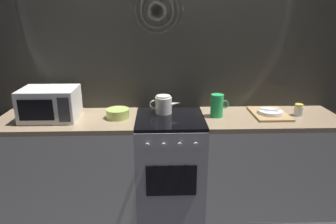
# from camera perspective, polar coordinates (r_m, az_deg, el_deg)

# --- Properties ---
(ground_plane) EXTENTS (8.00, 8.00, 0.00)m
(ground_plane) POSITION_cam_1_polar(r_m,az_deg,el_deg) (3.10, 0.33, -16.89)
(ground_plane) COLOR #2D2D33
(back_wall) EXTENTS (3.60, 0.05, 2.40)m
(back_wall) POSITION_cam_1_polar(r_m,az_deg,el_deg) (2.92, 0.12, 6.65)
(back_wall) COLOR #B2AD9E
(back_wall) RESTS_ON ground_plane
(counter_left) EXTENTS (1.20, 0.60, 0.90)m
(counter_left) POSITION_cam_1_polar(r_m,az_deg,el_deg) (2.98, -17.48, -9.37)
(counter_left) COLOR silver
(counter_left) RESTS_ON ground_plane
(stove_unit) EXTENTS (0.60, 0.63, 0.90)m
(stove_unit) POSITION_cam_1_polar(r_m,az_deg,el_deg) (2.87, 0.35, -9.54)
(stove_unit) COLOR #9E9EA3
(stove_unit) RESTS_ON ground_plane
(counter_right) EXTENTS (1.20, 0.60, 0.90)m
(counter_right) POSITION_cam_1_polar(r_m,az_deg,el_deg) (3.04, 17.78, -8.81)
(counter_right) COLOR silver
(counter_right) RESTS_ON ground_plane
(microwave) EXTENTS (0.46, 0.35, 0.27)m
(microwave) POSITION_cam_1_polar(r_m,az_deg,el_deg) (2.80, -21.07, 1.40)
(microwave) COLOR white
(microwave) RESTS_ON counter_left
(kettle) EXTENTS (0.28, 0.15, 0.17)m
(kettle) POSITION_cam_1_polar(r_m,az_deg,el_deg) (2.78, -0.82, 1.38)
(kettle) COLOR white
(kettle) RESTS_ON stove_unit
(mixing_bowl) EXTENTS (0.20, 0.20, 0.08)m
(mixing_bowl) POSITION_cam_1_polar(r_m,az_deg,el_deg) (2.70, -9.31, -0.26)
(mixing_bowl) COLOR #B7D166
(mixing_bowl) RESTS_ON counter_left
(pitcher) EXTENTS (0.16, 0.11, 0.20)m
(pitcher) POSITION_cam_1_polar(r_m,az_deg,el_deg) (2.72, 9.09, 1.20)
(pitcher) COLOR green
(pitcher) RESTS_ON counter_right
(dish_pile) EXTENTS (0.30, 0.40, 0.06)m
(dish_pile) POSITION_cam_1_polar(r_m,az_deg,el_deg) (2.89, 18.34, -0.19)
(dish_pile) COLOR tan
(dish_pile) RESTS_ON counter_right
(spice_jar) EXTENTS (0.08, 0.08, 0.10)m
(spice_jar) POSITION_cam_1_polar(r_m,az_deg,el_deg) (2.96, 23.06, 0.36)
(spice_jar) COLOR silver
(spice_jar) RESTS_ON counter_right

